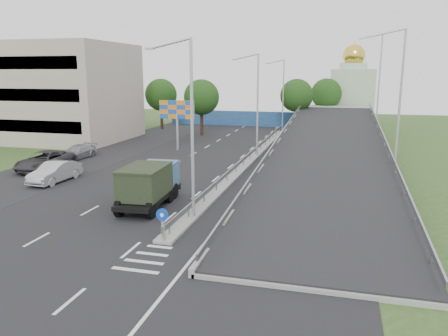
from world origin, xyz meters
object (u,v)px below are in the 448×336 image
(lamp_post_far, at_px, (282,92))
(parked_car_c, at_px, (45,161))
(lamp_post_near, at_px, (189,121))
(dump_truck, at_px, (149,183))
(parked_car_d, at_px, (77,152))
(church, at_px, (352,92))
(sign_bollard, at_px, (163,224))
(lamp_post_mid, at_px, (256,100))
(billboard, at_px, (177,112))
(parked_car_b, at_px, (55,172))

(lamp_post_far, relative_size, parked_car_c, 1.70)
(lamp_post_near, xyz_separation_m, dump_truck, (-3.43, 1.98, -4.28))
(lamp_post_near, height_order, parked_car_d, lamp_post_near)
(lamp_post_far, height_order, church, church)
(church, bearing_deg, sign_bollard, -99.81)
(lamp_post_mid, relative_size, lamp_post_far, 1.00)
(lamp_post_near, distance_m, billboard, 23.87)
(lamp_post_far, distance_m, dump_truck, 38.42)
(parked_car_c, bearing_deg, lamp_post_near, -27.58)
(church, relative_size, dump_truck, 2.16)
(lamp_post_near, xyz_separation_m, church, (9.89, 54.00, -0.50))
(church, relative_size, billboard, 2.51)
(church, relative_size, parked_car_c, 2.33)
(lamp_post_mid, xyz_separation_m, dump_truck, (-3.43, -18.02, -4.28))
(lamp_post_near, relative_size, billboard, 1.83)
(parked_car_c, bearing_deg, lamp_post_mid, 33.78)
(lamp_post_far, xyz_separation_m, church, (9.89, 14.00, -0.50))
(billboard, height_order, dump_truck, billboard)
(lamp_post_mid, distance_m, dump_truck, 18.84)
(parked_car_c, height_order, parked_car_d, parked_car_c)
(parked_car_b, bearing_deg, lamp_post_near, -21.12)
(billboard, xyz_separation_m, parked_car_b, (-4.15, -16.11, -3.38))
(dump_truck, bearing_deg, church, 72.41)
(sign_bollard, relative_size, lamp_post_mid, 0.17)
(lamp_post_mid, bearing_deg, parked_car_b, -133.22)
(parked_car_b, xyz_separation_m, parked_car_d, (-3.79, 8.84, -0.13))
(church, distance_m, billboard, 37.23)
(lamp_post_mid, bearing_deg, lamp_post_far, 90.00)
(parked_car_c, bearing_deg, parked_car_b, -43.26)
(lamp_post_near, height_order, billboard, lamp_post_near)
(church, height_order, parked_car_b, church)
(lamp_post_far, distance_m, parked_car_b, 36.93)
(lamp_post_near, distance_m, lamp_post_mid, 20.00)
(parked_car_c, bearing_deg, church, 60.83)
(lamp_post_mid, bearing_deg, sign_bollard, -90.26)
(lamp_post_near, xyz_separation_m, billboard, (-9.11, 22.00, -1.62))
(church, height_order, parked_car_d, church)
(church, bearing_deg, lamp_post_far, -125.24)
(lamp_post_mid, bearing_deg, lamp_post_near, -90.00)
(sign_bollard, bearing_deg, lamp_post_near, 88.36)
(lamp_post_far, bearing_deg, parked_car_c, -118.91)
(sign_bollard, xyz_separation_m, lamp_post_far, (0.11, 43.83, 4.77))
(billboard, xyz_separation_m, parked_car_c, (-7.74, -12.50, -3.36))
(dump_truck, xyz_separation_m, parked_car_c, (-13.42, 7.52, -0.70))
(dump_truck, relative_size, parked_car_d, 1.38)
(lamp_post_mid, distance_m, parked_car_c, 20.47)
(sign_bollard, distance_m, lamp_post_near, 6.12)
(lamp_post_far, bearing_deg, billboard, -116.84)
(lamp_post_mid, relative_size, parked_car_b, 2.07)
(billboard, xyz_separation_m, dump_truck, (5.68, -20.02, -2.66))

